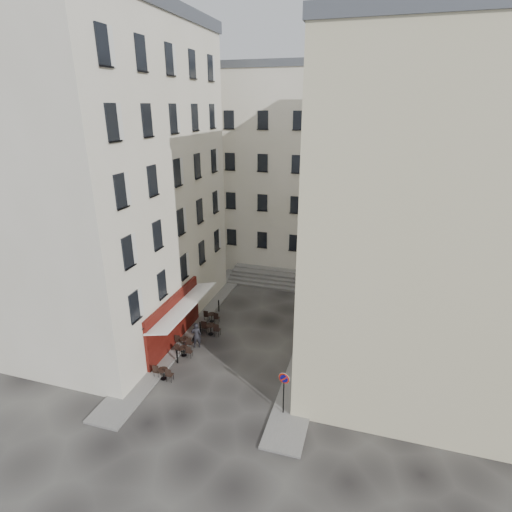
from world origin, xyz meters
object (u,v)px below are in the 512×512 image
at_px(bistro_table_b, 184,350).
at_px(pedestrian, 196,335).
at_px(bistro_table_a, 163,373).
at_px(no_parking_sign, 284,386).

height_order(bistro_table_b, pedestrian, pedestrian).
xyz_separation_m(bistro_table_a, pedestrian, (0.47, 3.63, 0.46)).
height_order(no_parking_sign, pedestrian, no_parking_sign).
bearing_deg(bistro_table_a, no_parking_sign, -6.12).
distance_m(no_parking_sign, pedestrian, 8.27).
bearing_deg(bistro_table_a, bistro_table_b, 87.57).
distance_m(bistro_table_a, bistro_table_b, 2.47).
relative_size(no_parking_sign, pedestrian, 1.42).
relative_size(bistro_table_a, pedestrian, 0.69).
height_order(no_parking_sign, bistro_table_b, no_parking_sign).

